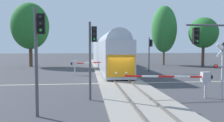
# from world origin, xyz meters

# --- Properties ---
(ground_plane) EXTENTS (220.00, 220.00, 0.00)m
(ground_plane) POSITION_xyz_m (0.00, 0.00, 0.00)
(ground_plane) COLOR #3D3D42
(road_centre_stripe) EXTENTS (44.00, 0.20, 0.01)m
(road_centre_stripe) POSITION_xyz_m (0.00, 0.00, 0.00)
(road_centre_stripe) COLOR beige
(road_centre_stripe) RESTS_ON ground
(railway_track) EXTENTS (4.40, 80.00, 0.32)m
(railway_track) POSITION_xyz_m (0.00, 0.00, 0.10)
(railway_track) COLOR gray
(railway_track) RESTS_ON ground
(commuter_train) EXTENTS (3.04, 40.98, 5.16)m
(commuter_train) POSITION_xyz_m (0.00, 18.90, 2.79)
(commuter_train) COLOR #B2B7C1
(commuter_train) RESTS_ON railway_track
(crossing_gate_near) EXTENTS (6.18, 0.40, 1.80)m
(crossing_gate_near) POSITION_xyz_m (4.08, -6.99, 1.41)
(crossing_gate_near) COLOR #B7B7BC
(crossing_gate_near) RESTS_ON ground
(crossing_signal_mast) EXTENTS (1.36, 0.44, 3.84)m
(crossing_signal_mast) POSITION_xyz_m (5.69, -7.55, 2.35)
(crossing_signal_mast) COLOR #B2B2B7
(crossing_signal_mast) RESTS_ON ground
(crossing_gate_far) EXTENTS (6.32, 0.40, 1.80)m
(crossing_gate_far) POSITION_xyz_m (-4.04, 6.99, 1.42)
(crossing_gate_far) COLOR #B7B7BC
(crossing_gate_far) RESTS_ON ground
(traffic_signal_far_side) EXTENTS (0.53, 0.38, 4.87)m
(traffic_signal_far_side) POSITION_xyz_m (5.55, 9.45, 3.27)
(traffic_signal_far_side) COLOR #4C4C51
(traffic_signal_far_side) RESTS_ON ground
(traffic_signal_near_left) EXTENTS (0.53, 0.38, 5.43)m
(traffic_signal_near_left) POSITION_xyz_m (-5.63, -10.10, 3.64)
(traffic_signal_near_left) COLOR #4C4C51
(traffic_signal_near_left) RESTS_ON ground
(traffic_signal_median) EXTENTS (0.53, 0.38, 5.13)m
(traffic_signal_median) POSITION_xyz_m (-2.92, -6.76, 3.45)
(traffic_signal_median) COLOR #4C4C51
(traffic_signal_median) RESTS_ON ground
(pine_left_background) EXTENTS (6.62, 6.62, 11.37)m
(pine_left_background) POSITION_xyz_m (-13.33, 20.53, 7.23)
(pine_left_background) COLOR #4C3828
(pine_left_background) RESTS_ON ground
(maple_right_background) EXTENTS (5.00, 5.00, 8.68)m
(maple_right_background) POSITION_xyz_m (17.04, 16.29, 5.99)
(maple_right_background) COLOR #4C3828
(maple_right_background) RESTS_ON ground
(oak_far_right) EXTENTS (4.87, 4.87, 11.49)m
(oak_far_right) POSITION_xyz_m (11.64, 21.30, 6.99)
(oak_far_right) COLOR brown
(oak_far_right) RESTS_ON ground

